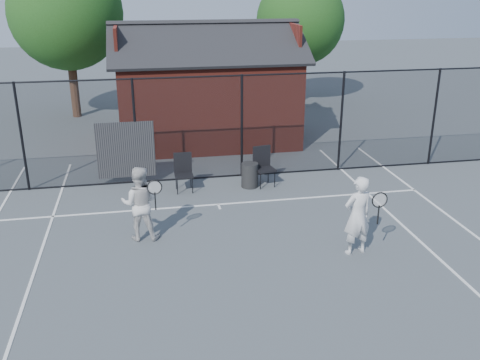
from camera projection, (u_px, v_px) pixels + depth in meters
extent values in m
plane|color=#4F565A|center=(240.00, 261.00, 11.07)|extent=(80.00, 80.00, 0.00)
cube|color=white|center=(218.00, 204.00, 13.83)|extent=(11.00, 0.06, 0.01)
cube|color=white|center=(10.00, 345.00, 8.52)|extent=(0.06, 18.00, 0.01)
cube|color=white|center=(476.00, 292.00, 9.94)|extent=(0.06, 18.00, 0.01)
cube|color=white|center=(219.00, 207.00, 13.69)|extent=(0.06, 0.30, 0.01)
cylinder|color=black|center=(22.00, 138.00, 14.28)|extent=(0.07, 0.07, 3.00)
cylinder|color=black|center=(136.00, 132.00, 14.80)|extent=(0.07, 0.07, 3.00)
cylinder|color=black|center=(242.00, 127.00, 15.31)|extent=(0.07, 0.07, 3.00)
cylinder|color=black|center=(341.00, 122.00, 15.83)|extent=(0.07, 0.07, 3.00)
cylinder|color=black|center=(434.00, 117.00, 16.35)|extent=(0.07, 0.07, 3.00)
cylinder|color=black|center=(206.00, 77.00, 14.62)|extent=(22.00, 0.04, 0.04)
cylinder|color=black|center=(208.00, 177.00, 15.66)|extent=(22.00, 0.04, 0.04)
cube|color=black|center=(207.00, 129.00, 15.14)|extent=(22.00, 3.00, 0.01)
cube|color=black|center=(126.00, 150.00, 14.90)|extent=(1.60, 0.04, 1.60)
cube|color=maroon|center=(207.00, 99.00, 18.91)|extent=(6.00, 4.00, 3.00)
cube|color=black|center=(209.00, 43.00, 17.27)|extent=(6.50, 2.36, 1.32)
cube|color=black|center=(202.00, 37.00, 19.11)|extent=(6.50, 2.36, 1.32)
cube|color=maroon|center=(117.00, 42.00, 17.68)|extent=(0.10, 2.80, 1.06)
cube|color=maroon|center=(289.00, 38.00, 18.70)|extent=(0.10, 2.80, 1.06)
cylinder|color=#331F14|center=(74.00, 87.00, 22.27)|extent=(0.36, 0.36, 2.52)
sphere|color=#1B4212|center=(66.00, 13.00, 21.23)|extent=(4.48, 4.48, 4.48)
cylinder|color=#331F14|center=(298.00, 79.00, 24.96)|extent=(0.36, 0.36, 2.23)
sphere|color=#1B4212|center=(300.00, 21.00, 24.05)|extent=(3.97, 3.97, 3.97)
imported|color=silver|center=(358.00, 216.00, 11.09)|extent=(0.70, 0.52, 1.73)
torus|color=black|center=(380.00, 200.00, 10.66)|extent=(0.34, 0.03, 0.34)
cylinder|color=black|center=(378.00, 215.00, 10.77)|extent=(0.03, 0.03, 0.42)
imported|color=silver|center=(140.00, 203.00, 11.75)|extent=(0.91, 0.76, 1.69)
torus|color=black|center=(154.00, 187.00, 11.32)|extent=(0.33, 0.03, 0.33)
cylinder|color=black|center=(155.00, 201.00, 11.44)|extent=(0.03, 0.03, 0.41)
cube|color=black|center=(184.00, 174.00, 14.53)|extent=(0.50, 0.52, 1.03)
cube|color=black|center=(265.00, 167.00, 14.91)|extent=(0.62, 0.63, 1.09)
cylinder|color=black|center=(250.00, 175.00, 14.90)|extent=(0.51, 0.51, 0.69)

